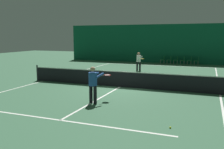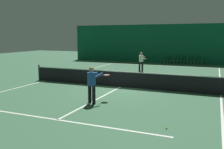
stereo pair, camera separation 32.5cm
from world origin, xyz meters
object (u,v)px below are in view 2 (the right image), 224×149
courtside_chair_0 (166,59)px  courtside_chair_3 (187,60)px  courtside_chair_1 (173,59)px  player_near (92,82)px  courtside_chair_5 (201,60)px  player_far (141,60)px  tennis_net (120,79)px  courtside_chair_2 (180,60)px  tennis_ball (166,128)px  courtside_chair_4 (194,60)px

courtside_chair_0 → courtside_chair_3: same height
courtside_chair_1 → player_near: bearing=-2.3°
courtside_chair_5 → player_far: bearing=-33.2°
courtside_chair_5 → courtside_chair_3: bearing=-90.0°
tennis_net → courtside_chair_1: size_ratio=14.29×
tennis_net → courtside_chair_2: (1.54, 14.07, -0.03)m
tennis_net → tennis_ball: 6.93m
tennis_net → player_far: (-0.81, 7.19, 0.44)m
courtside_chair_3 → courtside_chair_4: same height
player_near → tennis_ball: 4.26m
tennis_ball → player_far: bearing=109.6°
courtside_chair_3 → courtside_chair_5: (1.44, 0.00, 0.00)m
courtside_chair_3 → tennis_ball: bearing=4.4°
tennis_net → player_far: bearing=96.4°
courtside_chair_5 → courtside_chair_0: bearing=-90.0°
courtside_chair_4 → tennis_net: bearing=-12.0°
courtside_chair_4 → tennis_ball: 19.88m
player_far → courtside_chair_1: 7.09m
courtside_chair_0 → player_far: bearing=-7.6°
player_far → courtside_chair_1: player_far is taller
player_near → courtside_chair_1: (0.71, 17.93, -0.48)m
courtside_chair_2 → tennis_ball: size_ratio=12.73×
courtside_chair_1 → courtside_chair_3: same height
courtside_chair_2 → courtside_chair_3: size_ratio=1.00×
courtside_chair_0 → courtside_chair_3: size_ratio=1.00×
player_far → courtside_chair_3: bearing=123.6°
courtside_chair_1 → courtside_chair_4: same height
player_near → player_far: (-0.92, 11.04, -0.02)m
player_far → courtside_chair_5: bearing=114.4°
player_far → courtside_chair_5: size_ratio=1.93×
player_far → courtside_chair_2: player_far is taller
courtside_chair_2 → tennis_ball: bearing=6.5°
courtside_chair_3 → courtside_chair_4: size_ratio=1.00×
courtside_chair_2 → courtside_chair_4: (1.44, 0.00, 0.00)m
courtside_chair_3 → tennis_ball: size_ratio=12.73×
courtside_chair_2 → courtside_chair_5: same height
courtside_chair_2 → courtside_chair_3: bearing=90.0°
courtside_chair_5 → tennis_ball: (0.10, -19.85, -0.45)m
courtside_chair_1 → player_far: bearing=-13.3°
tennis_net → courtside_chair_4: 14.38m
player_far → courtside_chair_4: bearing=118.8°
courtside_chair_1 → courtside_chair_4: 2.16m
courtside_chair_2 → courtside_chair_5: (2.16, 0.00, 0.00)m
player_near → courtside_chair_5: size_ratio=1.98×
tennis_net → courtside_chair_3: size_ratio=14.29×
tennis_net → player_near: size_ratio=7.22×
player_near → tennis_ball: size_ratio=25.20×
player_far → courtside_chair_2: (2.35, 6.89, -0.46)m
tennis_net → courtside_chair_0: tennis_net is taller
player_near → courtside_chair_2: 17.99m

